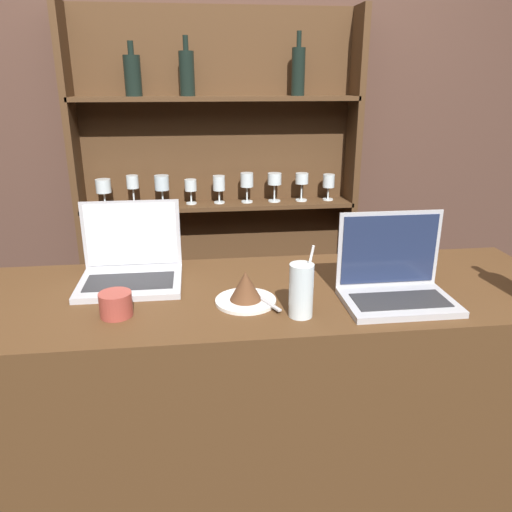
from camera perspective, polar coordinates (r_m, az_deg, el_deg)
name	(u,v)px	position (r m, az deg, el deg)	size (l,w,h in m)	color
bar_counter	(227,438)	(1.77, -3.38, -20.06)	(2.09, 0.60, 1.06)	#4C3019
back_wall	(208,146)	(2.50, -5.49, 12.40)	(7.00, 0.06, 2.70)	#4C3328
back_shelf	(219,214)	(2.48, -4.29, 4.87)	(1.33, 0.18, 1.97)	#472D19
laptop_near	(131,266)	(1.60, -14.11, -1.06)	(0.31, 0.24, 0.24)	#ADADB2
laptop_far	(395,281)	(1.47, 15.57, -2.75)	(0.31, 0.21, 0.25)	#ADADB2
cake_plate	(246,290)	(1.41, -1.18, -3.95)	(0.18, 0.18, 0.09)	silver
water_glass	(301,290)	(1.32, 5.19, -3.92)	(0.07, 0.07, 0.20)	silver
coffee_cup	(116,304)	(1.38, -15.73, -5.34)	(0.09, 0.09, 0.07)	#993D33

